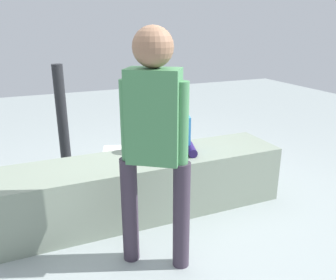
{
  "coord_description": "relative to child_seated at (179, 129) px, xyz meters",
  "views": [
    {
      "loc": [
        -0.91,
        -2.6,
        1.6
      ],
      "look_at": [
        0.06,
        -0.32,
        0.76
      ],
      "focal_mm": 37.07,
      "sensor_mm": 36.0,
      "label": 1
    }
  ],
  "objects": [
    {
      "name": "adult_standing",
      "position": [
        -0.5,
        -0.69,
        0.23
      ],
      "size": [
        0.41,
        0.35,
        1.59
      ],
      "color": "#352B3A",
      "rests_on": "ground_plane"
    },
    {
      "name": "ground_plane",
      "position": [
        -0.32,
        -0.02,
        -0.73
      ],
      "size": [
        12.0,
        12.0,
        0.0
      ],
      "primitive_type": "plane",
      "color": "#8F9A9A"
    },
    {
      "name": "water_bottle_far_side",
      "position": [
        -1.03,
        0.53,
        -0.62
      ],
      "size": [
        0.06,
        0.06,
        0.24
      ],
      "color": "silver",
      "rests_on": "ground_plane"
    },
    {
      "name": "water_bottle_near_gift",
      "position": [
        -0.02,
        0.51,
        -0.64
      ],
      "size": [
        0.06,
        0.06,
        0.19
      ],
      "color": "silver",
      "rests_on": "ground_plane"
    },
    {
      "name": "child_seated",
      "position": [
        0.0,
        0.0,
        0.0
      ],
      "size": [
        0.29,
        0.35,
        0.48
      ],
      "color": "navy",
      "rests_on": "concrete_ledge"
    },
    {
      "name": "gift_bag",
      "position": [
        -0.21,
        0.87,
        -0.6
      ],
      "size": [
        0.24,
        0.11,
        0.3
      ],
      "color": "#4C99E0",
      "rests_on": "ground_plane"
    },
    {
      "name": "cake_plate",
      "position": [
        -0.24,
        0.01,
        -0.19
      ],
      "size": [
        0.22,
        0.22,
        0.07
      ],
      "color": "#4CA5D8",
      "rests_on": "concrete_ledge"
    },
    {
      "name": "railing_post",
      "position": [
        -0.87,
        1.02,
        -0.26
      ],
      "size": [
        0.36,
        0.36,
        1.22
      ],
      "color": "black",
      "rests_on": "ground_plane"
    },
    {
      "name": "cake_box_white",
      "position": [
        -0.27,
        1.25,
        -0.65
      ],
      "size": [
        0.38,
        0.41,
        0.15
      ],
      "primitive_type": "cube",
      "rotation": [
        0.0,
        0.0,
        -0.3
      ],
      "color": "white",
      "rests_on": "ground_plane"
    },
    {
      "name": "handbag_black_leather",
      "position": [
        0.44,
        1.3,
        -0.61
      ],
      "size": [
        0.33,
        0.13,
        0.33
      ],
      "color": "black",
      "rests_on": "ground_plane"
    },
    {
      "name": "concrete_ledge",
      "position": [
        -0.32,
        -0.02,
        -0.47
      ],
      "size": [
        2.43,
        0.56,
        0.51
      ],
      "primitive_type": "cube",
      "color": "gray",
      "rests_on": "ground_plane"
    }
  ]
}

